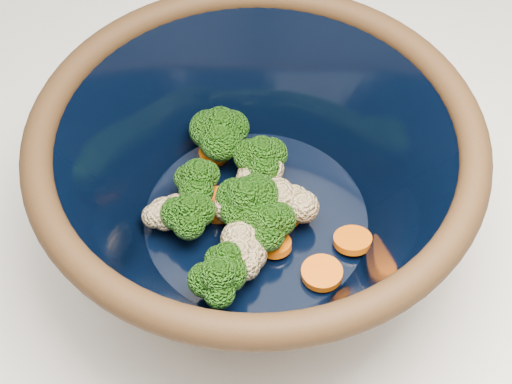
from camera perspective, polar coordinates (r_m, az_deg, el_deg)
name	(u,v)px	position (r m, az deg, el deg)	size (l,w,h in m)	color
mixing_bowl	(256,181)	(0.54, 0.00, 0.89)	(0.38, 0.38, 0.14)	black
vegetable_pile	(236,201)	(0.55, -1.58, -0.72)	(0.15, 0.18, 0.06)	#608442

